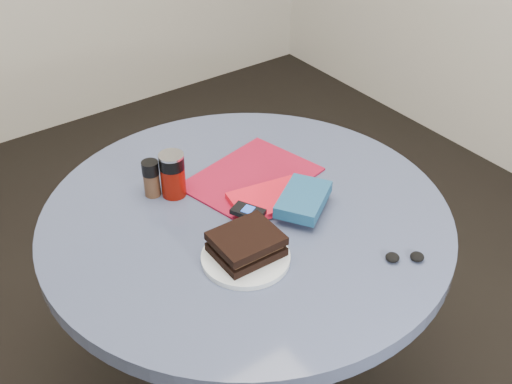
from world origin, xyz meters
TOP-DOWN VIEW (x-y plane):
  - table at (0.00, 0.00)m, footprint 1.00×1.00m
  - plate at (-0.10, -0.14)m, footprint 0.21×0.21m
  - sandwich at (-0.09, -0.13)m, footprint 0.15×0.12m
  - soda_can at (-0.10, 0.17)m, footprint 0.08×0.08m
  - pepper_grinder at (-0.15, 0.20)m, footprint 0.04×0.04m
  - magazine at (0.10, 0.11)m, footprint 0.37×0.31m
  - red_book at (0.07, -0.00)m, footprint 0.21×0.16m
  - novel at (0.12, -0.08)m, footprint 0.19×0.17m
  - mp3_player at (-0.01, -0.03)m, footprint 0.07×0.09m
  - headphones at (0.19, -0.35)m, footprint 0.09×0.07m

SIDE VIEW (x-z plane):
  - table at x=0.00m, z-range 0.21..0.96m
  - magazine at x=0.10m, z-range 0.75..0.76m
  - plate at x=-0.10m, z-range 0.75..0.76m
  - headphones at x=0.19m, z-range 0.75..0.77m
  - red_book at x=0.07m, z-range 0.76..0.77m
  - mp3_player at x=-0.01m, z-range 0.77..0.78m
  - novel at x=0.12m, z-range 0.77..0.80m
  - sandwich at x=-0.09m, z-range 0.76..0.81m
  - pepper_grinder at x=-0.15m, z-range 0.75..0.85m
  - soda_can at x=-0.10m, z-range 0.75..0.87m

